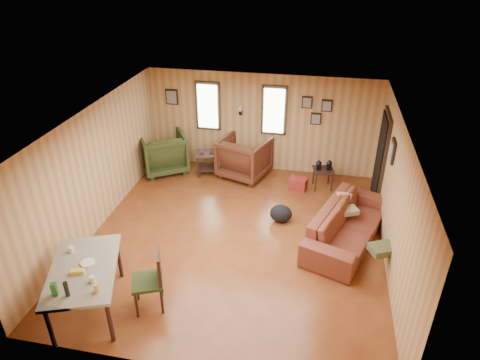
{
  "coord_description": "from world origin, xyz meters",
  "views": [
    {
      "loc": [
        1.39,
        -6.54,
        4.98
      ],
      "look_at": [
        0.0,
        0.4,
        1.05
      ],
      "focal_mm": 32.0,
      "sensor_mm": 36.0,
      "label": 1
    }
  ],
  "objects_px": {
    "sofa": "(349,219)",
    "side_table": "(324,169)",
    "dining_table": "(83,273)",
    "recliner_green": "(163,151)",
    "recliner_brown": "(245,155)",
    "end_table": "(207,160)"
  },
  "relations": [
    {
      "from": "side_table",
      "to": "recliner_brown",
      "type": "bearing_deg",
      "value": 173.34
    },
    {
      "from": "sofa",
      "to": "recliner_brown",
      "type": "xyz_separation_m",
      "value": [
        -2.39,
        2.18,
        0.07
      ]
    },
    {
      "from": "recliner_brown",
      "to": "recliner_green",
      "type": "relative_size",
      "value": 1.01
    },
    {
      "from": "side_table",
      "to": "dining_table",
      "type": "relative_size",
      "value": 0.4
    },
    {
      "from": "recliner_green",
      "to": "side_table",
      "type": "distance_m",
      "value": 3.89
    },
    {
      "from": "recliner_brown",
      "to": "sofa",
      "type": "bearing_deg",
      "value": 155.79
    },
    {
      "from": "dining_table",
      "to": "sofa",
      "type": "bearing_deg",
      "value": 13.41
    },
    {
      "from": "sofa",
      "to": "recliner_green",
      "type": "xyz_separation_m",
      "value": [
        -4.4,
        2.07,
        0.06
      ]
    },
    {
      "from": "sofa",
      "to": "recliner_brown",
      "type": "relative_size",
      "value": 2.25
    },
    {
      "from": "recliner_brown",
      "to": "side_table",
      "type": "xyz_separation_m",
      "value": [
        1.87,
        -0.22,
        -0.05
      ]
    },
    {
      "from": "sofa",
      "to": "side_table",
      "type": "height_order",
      "value": "sofa"
    },
    {
      "from": "recliner_green",
      "to": "side_table",
      "type": "height_order",
      "value": "recliner_green"
    },
    {
      "from": "sofa",
      "to": "recliner_green",
      "type": "bearing_deg",
      "value": 84.62
    },
    {
      "from": "dining_table",
      "to": "end_table",
      "type": "bearing_deg",
      "value": 62.48
    },
    {
      "from": "sofa",
      "to": "end_table",
      "type": "height_order",
      "value": "sofa"
    },
    {
      "from": "recliner_brown",
      "to": "dining_table",
      "type": "relative_size",
      "value": 0.6
    },
    {
      "from": "side_table",
      "to": "recliner_green",
      "type": "bearing_deg",
      "value": 178.52
    },
    {
      "from": "end_table",
      "to": "dining_table",
      "type": "relative_size",
      "value": 0.39
    },
    {
      "from": "recliner_green",
      "to": "dining_table",
      "type": "xyz_separation_m",
      "value": [
        0.5,
        -4.64,
        0.2
      ]
    },
    {
      "from": "recliner_brown",
      "to": "end_table",
      "type": "height_order",
      "value": "recliner_brown"
    },
    {
      "from": "recliner_brown",
      "to": "side_table",
      "type": "relative_size",
      "value": 1.5
    },
    {
      "from": "recliner_brown",
      "to": "recliner_green",
      "type": "bearing_deg",
      "value": 21.58
    }
  ]
}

